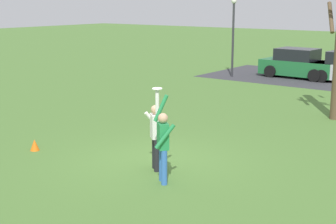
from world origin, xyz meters
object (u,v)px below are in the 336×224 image
at_px(parked_car_green, 299,64).
at_px(person_defender, 163,142).
at_px(lamppost_by_lot, 233,30).
at_px(person_catcher, 156,132).
at_px(frisbee_disc, 157,89).
at_px(field_cone_orange, 35,145).

bearing_deg(parked_car_green, person_defender, -75.21).
bearing_deg(lamppost_by_lot, person_catcher, -67.16).
height_order(person_catcher, person_defender, person_catcher).
xyz_separation_m(frisbee_disc, lamppost_by_lot, (-6.39, 14.92, 0.49)).
xyz_separation_m(frisbee_disc, parked_car_green, (-3.34, 16.89, -1.37)).
xyz_separation_m(parked_car_green, lamppost_by_lot, (-3.05, -1.97, 1.86)).
bearing_deg(lamppost_by_lot, frisbee_disc, -66.81).
distance_m(person_catcher, lamppost_by_lot, 16.10).
bearing_deg(person_defender, lamppost_by_lot, -24.55).
bearing_deg(frisbee_disc, person_catcher, 138.75).
bearing_deg(lamppost_by_lot, parked_car_green, 32.88).
distance_m(person_catcher, frisbee_disc, 1.13).
distance_m(person_catcher, parked_car_green, 17.04).
bearing_deg(frisbee_disc, person_defender, -41.25).
height_order(parked_car_green, lamppost_by_lot, lamppost_by_lot).
xyz_separation_m(frisbee_disc, field_cone_orange, (-3.91, -0.61, -1.93)).
bearing_deg(frisbee_disc, lamppost_by_lot, 113.19).
bearing_deg(parked_car_green, field_cone_orange, -89.62).
distance_m(frisbee_disc, lamppost_by_lot, 16.23).
relative_size(frisbee_disc, parked_car_green, 0.06).
relative_size(person_catcher, field_cone_orange, 6.50).
xyz_separation_m(person_defender, parked_car_green, (-3.86, 17.34, -0.25)).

